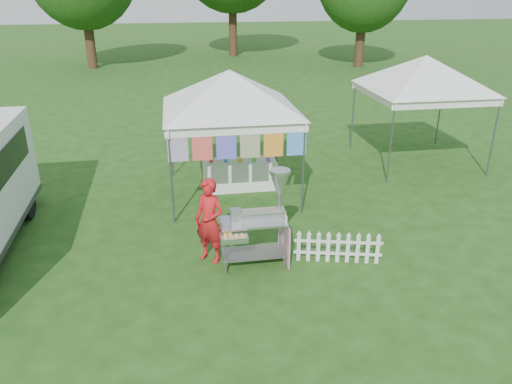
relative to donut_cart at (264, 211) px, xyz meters
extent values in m
plane|color=#1C4614|center=(-0.18, -0.06, -1.06)|extent=(120.00, 120.00, 0.00)
cylinder|color=#59595E|center=(-1.60, 2.02, -0.01)|extent=(0.04, 0.04, 2.10)
cylinder|color=#59595E|center=(1.24, 2.02, -0.01)|extent=(0.04, 0.04, 2.10)
cylinder|color=#59595E|center=(-1.60, 4.86, -0.01)|extent=(0.04, 0.04, 2.10)
cylinder|color=#59595E|center=(1.24, 4.86, -0.01)|extent=(0.04, 0.04, 2.10)
cube|color=white|center=(-0.18, 2.02, 0.94)|extent=(3.00, 0.03, 0.22)
cube|color=white|center=(-0.18, 4.86, 0.94)|extent=(3.00, 0.03, 0.22)
pyramid|color=white|center=(-0.18, 3.44, 1.94)|extent=(4.24, 4.24, 0.90)
cylinder|color=#59595E|center=(-0.18, 2.02, 1.02)|extent=(3.00, 0.03, 0.03)
cube|color=#37CFB2|center=(-1.43, 2.02, 0.67)|extent=(0.42, 0.01, 0.70)
cube|color=#BD1752|center=(-0.93, 2.02, 0.67)|extent=(0.42, 0.01, 0.70)
cube|color=purple|center=(-0.43, 2.02, 0.67)|extent=(0.42, 0.01, 0.70)
cube|color=yellow|center=(0.07, 2.02, 0.67)|extent=(0.42, 0.01, 0.70)
cube|color=red|center=(0.57, 2.02, 0.67)|extent=(0.42, 0.01, 0.70)
cube|color=blue|center=(1.07, 2.02, 0.67)|extent=(0.42, 0.01, 0.70)
cylinder|color=#59595E|center=(3.90, 3.52, -0.01)|extent=(0.04, 0.04, 2.10)
cylinder|color=#59595E|center=(6.74, 3.52, -0.01)|extent=(0.04, 0.04, 2.10)
cylinder|color=#59595E|center=(3.90, 6.36, -0.01)|extent=(0.04, 0.04, 2.10)
cylinder|color=#59595E|center=(6.74, 6.36, -0.01)|extent=(0.04, 0.04, 2.10)
cube|color=white|center=(5.32, 3.52, 0.94)|extent=(3.00, 0.03, 0.22)
cube|color=white|center=(5.32, 6.36, 0.94)|extent=(3.00, 0.03, 0.22)
pyramid|color=white|center=(5.32, 4.94, 1.94)|extent=(4.24, 4.24, 0.90)
cylinder|color=#59595E|center=(5.32, 3.52, 1.02)|extent=(3.00, 0.03, 0.03)
cylinder|color=#361D13|center=(-6.18, 23.94, 0.92)|extent=(0.56, 0.56, 3.96)
cylinder|color=#361D13|center=(2.82, 27.94, 1.36)|extent=(0.56, 0.56, 4.84)
cylinder|color=#361D13|center=(9.82, 21.94, 0.70)|extent=(0.56, 0.56, 3.52)
cylinder|color=gray|center=(-0.72, -0.24, -0.62)|extent=(0.04, 0.04, 0.88)
cylinder|color=gray|center=(0.35, -0.23, -0.62)|extent=(0.04, 0.04, 0.88)
cylinder|color=gray|center=(-0.73, 0.24, -0.62)|extent=(0.04, 0.04, 0.88)
cylinder|color=gray|center=(0.34, 0.26, -0.62)|extent=(0.04, 0.04, 0.88)
cube|color=gray|center=(-0.19, 0.01, -0.82)|extent=(1.12, 0.57, 0.01)
cube|color=#B7B7BC|center=(-0.19, 0.01, -0.18)|extent=(1.18, 0.60, 0.04)
cube|color=#B7B7BC|center=(-0.02, 0.06, -0.09)|extent=(0.83, 0.25, 0.15)
cube|color=gray|center=(-0.49, 0.05, -0.06)|extent=(0.20, 0.22, 0.21)
cylinder|color=gray|center=(0.30, 0.06, 0.26)|extent=(0.05, 0.05, 0.88)
cone|color=#B7B7BC|center=(0.30, 0.06, 0.50)|extent=(0.36, 0.36, 0.39)
cylinder|color=#B7B7BC|center=(0.30, 0.06, 0.71)|extent=(0.38, 0.38, 0.06)
cube|color=#B7B7BC|center=(-0.58, -0.37, -0.28)|extent=(0.47, 0.30, 0.10)
cube|color=pink|center=(0.40, 0.01, -0.62)|extent=(0.03, 0.73, 0.79)
cube|color=white|center=(0.35, -0.26, -0.07)|extent=(0.02, 0.14, 0.18)
imported|color=red|center=(-0.94, 0.30, -0.26)|extent=(0.70, 0.67, 1.61)
cube|color=black|center=(-4.62, 1.67, 0.61)|extent=(0.09, 2.98, 0.60)
cylinder|color=black|center=(-4.79, 2.75, -0.70)|extent=(0.26, 0.74, 0.74)
cube|color=white|center=(0.67, 0.00, -0.78)|extent=(0.07, 0.04, 0.56)
cube|color=white|center=(0.84, -0.04, -0.78)|extent=(0.07, 0.04, 0.56)
cube|color=white|center=(1.02, -0.08, -0.78)|extent=(0.07, 0.04, 0.56)
cube|color=white|center=(1.19, -0.12, -0.78)|extent=(0.07, 0.04, 0.56)
cube|color=white|center=(1.37, -0.17, -0.78)|extent=(0.07, 0.04, 0.56)
cube|color=white|center=(1.54, -0.21, -0.78)|extent=(0.07, 0.04, 0.56)
cube|color=white|center=(1.72, -0.25, -0.78)|extent=(0.07, 0.04, 0.56)
cube|color=white|center=(1.89, -0.29, -0.78)|extent=(0.07, 0.04, 0.56)
cube|color=white|center=(2.07, -0.33, -0.78)|extent=(0.07, 0.04, 0.56)
cube|color=white|center=(1.37, -0.17, -0.88)|extent=(1.58, 0.40, 0.05)
cube|color=white|center=(1.37, -0.17, -0.64)|extent=(1.58, 0.40, 0.05)
cube|color=white|center=(0.06, 3.73, -0.71)|extent=(1.80, 0.70, 0.72)
camera|label=1|loc=(-1.42, -7.86, 3.75)|focal=35.00mm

